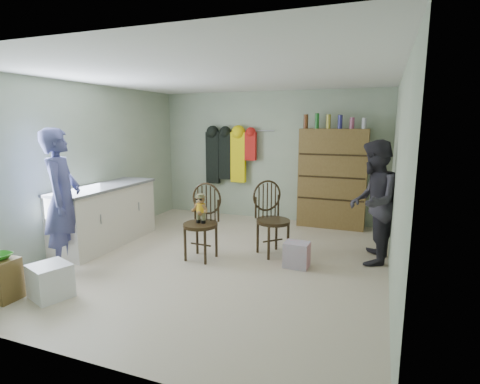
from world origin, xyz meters
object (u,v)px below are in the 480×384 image
at_px(chair_far, 271,215).
at_px(dresser, 332,178).
at_px(chair_front, 202,216).
at_px(counter, 105,215).

height_order(chair_far, dresser, dresser).
xyz_separation_m(chair_front, dresser, (1.48, 2.32, 0.30)).
bearing_deg(counter, chair_far, 11.08).
distance_m(counter, chair_front, 1.72).
relative_size(chair_front, dresser, 0.52).
height_order(counter, chair_far, chair_far).
height_order(counter, chair_front, chair_front).
height_order(chair_front, chair_far, chair_far).
bearing_deg(chair_far, dresser, 24.49).
bearing_deg(chair_front, chair_far, 34.82).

